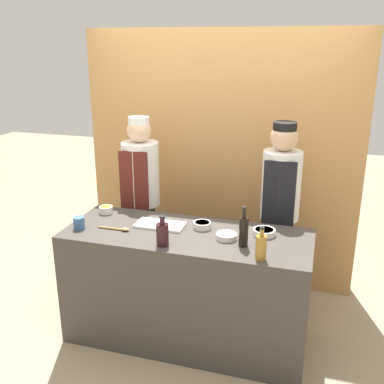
% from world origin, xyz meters
% --- Properties ---
extents(ground_plane, '(14.00, 14.00, 0.00)m').
position_xyz_m(ground_plane, '(0.00, 0.00, 0.00)').
color(ground_plane, tan).
extents(cabinet_wall, '(2.58, 0.18, 2.40)m').
position_xyz_m(cabinet_wall, '(0.00, 1.10, 1.20)').
color(cabinet_wall, '#B7844C').
rests_on(cabinet_wall, ground_plane).
extents(counter, '(1.86, 0.71, 0.91)m').
position_xyz_m(counter, '(0.00, 0.00, 0.46)').
color(counter, '#3D3833').
rests_on(counter, ground_plane).
extents(sauce_bowl_yellow, '(0.11, 0.11, 0.06)m').
position_xyz_m(sauce_bowl_yellow, '(-0.77, 0.21, 0.95)').
color(sauce_bowl_yellow, silver).
rests_on(sauce_bowl_yellow, counter).
extents(sauce_bowl_orange, '(0.17, 0.17, 0.05)m').
position_xyz_m(sauce_bowl_orange, '(0.56, 0.13, 0.94)').
color(sauce_bowl_orange, silver).
rests_on(sauce_bowl_orange, counter).
extents(sauce_bowl_purple, '(0.15, 0.15, 0.04)m').
position_xyz_m(sauce_bowl_purple, '(0.31, -0.02, 0.94)').
color(sauce_bowl_purple, silver).
rests_on(sauce_bowl_purple, counter).
extents(sauce_bowl_green, '(0.14, 0.14, 0.05)m').
position_xyz_m(sauce_bowl_green, '(0.09, 0.12, 0.94)').
color(sauce_bowl_green, silver).
rests_on(sauce_bowl_green, counter).
extents(cutting_board, '(0.38, 0.19, 0.02)m').
position_xyz_m(cutting_board, '(-0.24, 0.07, 0.92)').
color(cutting_board, white).
rests_on(cutting_board, counter).
extents(bottle_wine, '(0.09, 0.09, 0.22)m').
position_xyz_m(bottle_wine, '(-0.10, -0.25, 1.00)').
color(bottle_wine, black).
rests_on(bottle_wine, counter).
extents(bottle_soy, '(0.07, 0.07, 0.29)m').
position_xyz_m(bottle_soy, '(0.45, -0.10, 1.03)').
color(bottle_soy, black).
rests_on(bottle_soy, counter).
extents(bottle_vinegar, '(0.07, 0.07, 0.23)m').
position_xyz_m(bottle_vinegar, '(0.59, -0.27, 1.00)').
color(bottle_vinegar, olive).
rests_on(bottle_vinegar, counter).
extents(cup_blue, '(0.09, 0.09, 0.09)m').
position_xyz_m(cup_blue, '(-0.82, -0.15, 0.96)').
color(cup_blue, '#386093').
rests_on(cup_blue, counter).
extents(wooden_spoon, '(0.26, 0.04, 0.03)m').
position_xyz_m(wooden_spoon, '(-0.52, -0.10, 0.93)').
color(wooden_spoon, '#B2844C').
rests_on(wooden_spoon, counter).
extents(chef_left, '(0.33, 0.33, 1.67)m').
position_xyz_m(chef_left, '(-0.62, 0.62, 0.91)').
color(chef_left, '#28282D').
rests_on(chef_left, ground_plane).
extents(chef_right, '(0.32, 0.32, 1.68)m').
position_xyz_m(chef_right, '(0.62, 0.62, 0.93)').
color(chef_right, '#28282D').
rests_on(chef_right, ground_plane).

